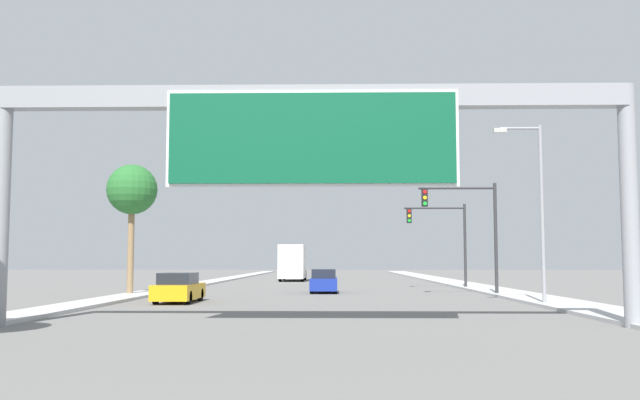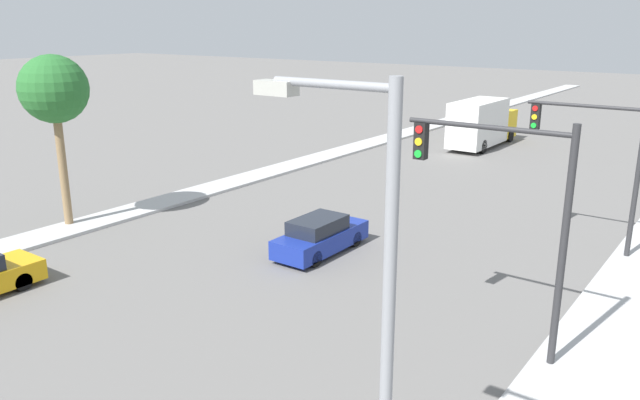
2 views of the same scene
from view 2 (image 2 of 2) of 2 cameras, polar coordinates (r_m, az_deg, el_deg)
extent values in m
cube|color=#B7B7B7|center=(46.13, 2.81, 4.68)|extent=(2.00, 120.00, 0.15)
cylinder|color=black|center=(24.29, -25.56, -6.74)|extent=(0.22, 0.64, 0.64)
cube|color=navy|center=(25.38, 0.10, -3.60)|extent=(1.71, 4.56, 0.76)
cube|color=#1E232D|center=(24.99, -0.21, -2.30)|extent=(1.50, 2.37, 0.57)
cylinder|color=black|center=(26.95, 0.59, -2.95)|extent=(0.22, 0.64, 0.64)
cylinder|color=black|center=(26.17, 3.24, -3.56)|extent=(0.22, 0.64, 0.64)
cylinder|color=black|center=(24.84, -3.22, -4.64)|extent=(0.22, 0.64, 0.64)
cylinder|color=black|center=(23.98, -0.46, -5.38)|extent=(0.22, 0.64, 0.64)
cube|color=yellow|center=(51.75, 15.97, 6.76)|extent=(2.24, 2.34, 2.12)
cube|color=silver|center=(47.81, 14.24, 6.87)|extent=(2.44, 6.02, 3.26)
cylinder|color=black|center=(52.15, 14.74, 5.96)|extent=(0.28, 1.00, 1.00)
cylinder|color=black|center=(51.42, 16.97, 5.65)|extent=(0.28, 1.00, 1.00)
cylinder|color=black|center=(47.08, 12.21, 5.10)|extent=(0.28, 1.00, 1.00)
cylinder|color=black|center=(46.27, 14.64, 4.76)|extent=(0.28, 1.00, 1.00)
cylinder|color=#2D2D30|center=(17.26, 21.31, -4.49)|extent=(0.20, 0.20, 6.66)
cylinder|color=#2D2D30|center=(17.18, 15.01, 6.45)|extent=(4.54, 0.14, 0.14)
cube|color=black|center=(18.04, 9.23, 5.36)|extent=(0.35, 0.28, 1.05)
cylinder|color=red|center=(17.84, 9.04, 6.39)|extent=(0.22, 0.04, 0.22)
cylinder|color=yellow|center=(17.90, 8.99, 5.29)|extent=(0.22, 0.04, 0.22)
cylinder|color=green|center=(17.97, 8.94, 4.19)|extent=(0.22, 0.04, 0.22)
cylinder|color=#2D2D30|center=(26.79, 26.97, 1.36)|extent=(0.20, 0.20, 6.20)
cylinder|color=#2D2D30|center=(26.72, 23.04, 7.93)|extent=(4.43, 0.14, 0.14)
cube|color=black|center=(27.28, 19.11, 7.23)|extent=(0.35, 0.28, 1.05)
cylinder|color=red|center=(27.08, 19.07, 7.93)|extent=(0.22, 0.04, 0.22)
cylinder|color=yellow|center=(27.12, 19.01, 7.19)|extent=(0.22, 0.04, 0.22)
cylinder|color=green|center=(27.17, 18.94, 6.47)|extent=(0.22, 0.04, 0.22)
cylinder|color=#8C704C|center=(30.19, -22.53, 3.42)|extent=(0.37, 0.37, 6.27)
sphere|color=#286B2D|center=(29.74, -23.17, 9.32)|extent=(2.97, 2.97, 2.97)
cylinder|color=gray|center=(9.00, 6.06, -16.52)|extent=(0.18, 0.18, 8.41)
cylinder|color=gray|center=(8.15, 1.11, 10.54)|extent=(1.87, 0.12, 0.12)
cube|color=#B2B2A8|center=(8.72, -4.02, 10.20)|extent=(0.60, 0.28, 0.20)
camera|label=1|loc=(30.53, -112.93, -19.87)|focal=40.00mm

